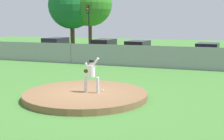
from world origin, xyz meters
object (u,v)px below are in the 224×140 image
object	(u,v)px
pitcher_youth	(91,73)
parked_car_white	(56,47)
traffic_light_near	(89,20)
traffic_cone_orange	(170,62)
baseball	(103,90)
parked_car_navy	(207,53)
parked_car_burgundy	(138,51)
parked_car_red	(104,49)

from	to	relation	value
pitcher_youth	parked_car_white	world-z (taller)	pitcher_youth
traffic_light_near	traffic_cone_orange	bearing A→B (deg)	-36.01
baseball	parked_car_navy	distance (m)	14.31
pitcher_youth	parked_car_white	bearing A→B (deg)	125.55
parked_car_burgundy	parked_car_white	distance (m)	8.37
baseball	traffic_cone_orange	size ratio (longest dim) A/B	0.13
pitcher_youth	traffic_light_near	bearing A→B (deg)	114.82
parked_car_navy	parked_car_red	distance (m)	9.40
parked_car_red	traffic_cone_orange	world-z (taller)	parked_car_red
parked_car_red	traffic_light_near	bearing A→B (deg)	129.95
pitcher_youth	parked_car_burgundy	size ratio (longest dim) A/B	0.33
parked_car_burgundy	parked_car_red	xyz separation A→B (m)	(-3.42, 0.47, 0.01)
parked_car_white	traffic_light_near	distance (m)	5.52
baseball	traffic_light_near	bearing A→B (deg)	116.27
baseball	parked_car_navy	world-z (taller)	parked_car_navy
baseball	pitcher_youth	bearing A→B (deg)	-133.28
parked_car_burgundy	parked_car_white	size ratio (longest dim) A/B	1.01
parked_car_navy	parked_car_burgundy	world-z (taller)	parked_car_burgundy
baseball	parked_car_navy	size ratio (longest dim) A/B	0.02
parked_car_burgundy	pitcher_youth	bearing A→B (deg)	-82.62
pitcher_youth	traffic_cone_orange	distance (m)	11.57
traffic_cone_orange	traffic_light_near	size ratio (longest dim) A/B	0.11
traffic_light_near	parked_car_red	bearing A→B (deg)	-50.05
traffic_cone_orange	parked_car_red	bearing A→B (deg)	153.94
parked_car_navy	parked_car_white	size ratio (longest dim) A/B	0.91
parked_car_navy	pitcher_youth	bearing A→B (deg)	-106.12
parked_car_navy	parked_car_white	world-z (taller)	parked_car_white
parked_car_burgundy	parked_car_red	distance (m)	3.46
parked_car_navy	parked_car_burgundy	bearing A→B (deg)	179.22
pitcher_youth	traffic_light_near	size ratio (longest dim) A/B	0.31
pitcher_youth	parked_car_red	world-z (taller)	pitcher_youth
parked_car_white	traffic_light_near	bearing A→B (deg)	72.44
pitcher_youth	traffic_cone_orange	bearing A→B (deg)	82.17
parked_car_white	traffic_light_near	world-z (taller)	traffic_light_near
baseball	parked_car_white	world-z (taller)	parked_car_white
parked_car_burgundy	traffic_cone_orange	xyz separation A→B (m)	(3.42, -2.87, -0.56)
parked_car_navy	parked_car_white	bearing A→B (deg)	179.68
parked_car_burgundy	traffic_light_near	xyz separation A→B (m)	(-6.90, 4.63, 2.67)
parked_car_navy	parked_car_burgundy	distance (m)	5.96
traffic_cone_orange	pitcher_youth	bearing A→B (deg)	-97.83
pitcher_youth	baseball	distance (m)	1.02
parked_car_burgundy	parked_car_navy	bearing A→B (deg)	-0.78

